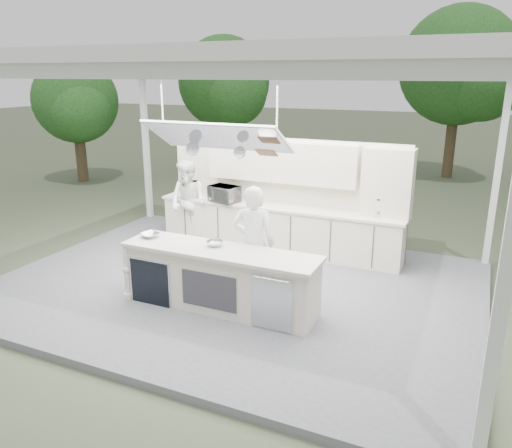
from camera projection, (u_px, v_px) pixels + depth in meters
The scene contains 12 objects.
ground at pixel (236, 290), 8.64m from camera, with size 90.00×90.00×0.00m, color #424932.
stage_deck at pixel (236, 287), 8.62m from camera, with size 8.00×6.00×0.12m, color slate.
tent at pixel (233, 66), 7.55m from camera, with size 8.20×6.20×3.86m.
demo_island at pixel (219, 279), 7.60m from camera, with size 3.10×0.79×0.95m.
back_counter at pixel (278, 228), 10.12m from camera, with size 5.08×0.72×0.95m.
back_wall_unit at pixel (303, 180), 9.85m from camera, with size 5.05×0.48×2.25m.
tree_cluster at pixel (365, 84), 16.26m from camera, with size 19.55×9.40×5.85m.
head_chef at pixel (253, 243), 7.82m from camera, with size 0.67×0.44×1.85m, color white.
sous_chef at pixel (188, 203), 10.45m from camera, with size 0.86×0.67×1.77m, color white.
toaster_oven at pixel (224, 194), 10.21m from camera, with size 0.60×0.41×0.33m, color #AEB1B5.
bowl_large at pixel (150, 235), 8.01m from camera, with size 0.29×0.29×0.07m, color silver.
bowl_small at pixel (215, 243), 7.61m from camera, with size 0.26×0.26×0.08m, color silver.
Camera 1 is at (3.62, -7.07, 3.59)m, focal length 35.00 mm.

